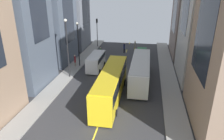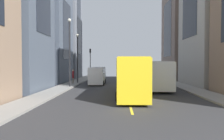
# 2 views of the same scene
# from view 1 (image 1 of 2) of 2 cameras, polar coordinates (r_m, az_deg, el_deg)

# --- Properties ---
(ground_plane) EXTENTS (42.25, 42.25, 0.00)m
(ground_plane) POSITION_cam_1_polar(r_m,az_deg,el_deg) (32.93, 1.37, -1.71)
(ground_plane) COLOR #333335
(sidewalk_west) EXTENTS (2.48, 44.00, 0.15)m
(sidewalk_west) POSITION_cam_1_polar(r_m,az_deg,el_deg) (32.80, 15.14, -2.47)
(sidewalk_west) COLOR gray
(sidewalk_west) RESTS_ON ground
(sidewalk_east) EXTENTS (2.48, 44.00, 0.15)m
(sidewalk_east) POSITION_cam_1_polar(r_m,az_deg,el_deg) (34.84, -11.57, -0.68)
(sidewalk_east) COLOR gray
(sidewalk_east) RESTS_ON ground
(lane_stripe_0) EXTENTS (0.16, 2.00, 0.01)m
(lane_stripe_0) POSITION_cam_1_polar(r_m,az_deg,el_deg) (52.73, 4.79, 7.31)
(lane_stripe_0) COLOR yellow
(lane_stripe_0) RESTS_ON ground
(lane_stripe_1) EXTENTS (0.16, 2.00, 0.01)m
(lane_stripe_1) POSITION_cam_1_polar(r_m,az_deg,el_deg) (46.01, 3.97, 5.17)
(lane_stripe_1) COLOR yellow
(lane_stripe_1) RESTS_ON ground
(lane_stripe_2) EXTENTS (0.16, 2.00, 0.01)m
(lane_stripe_2) POSITION_cam_1_polar(r_m,az_deg,el_deg) (39.39, 2.88, 2.30)
(lane_stripe_2) COLOR yellow
(lane_stripe_2) RESTS_ON ground
(lane_stripe_3) EXTENTS (0.16, 2.00, 0.01)m
(lane_stripe_3) POSITION_cam_1_polar(r_m,az_deg,el_deg) (32.93, 1.37, -1.70)
(lane_stripe_3) COLOR yellow
(lane_stripe_3) RESTS_ON ground
(lane_stripe_4) EXTENTS (0.16, 2.00, 0.01)m
(lane_stripe_4) POSITION_cam_1_polar(r_m,az_deg,el_deg) (26.74, -0.88, -7.61)
(lane_stripe_4) COLOR yellow
(lane_stripe_4) RESTS_ON ground
(lane_stripe_5) EXTENTS (0.16, 2.00, 0.01)m
(lane_stripe_5) POSITION_cam_1_polar(r_m,az_deg,el_deg) (21.06, -4.56, -16.84)
(lane_stripe_5) COLOR yellow
(lane_stripe_5) RESTS_ON ground
(building_west_0) EXTENTS (6.67, 10.74, 20.52)m
(building_west_0) POSITION_cam_1_polar(r_m,az_deg,el_deg) (44.78, 21.36, 16.72)
(building_west_0) COLOR #7A665B
(building_west_0) RESTS_ON ground
(building_east_1) EXTENTS (7.06, 8.57, 17.04)m
(building_east_1) POSITION_cam_1_polar(r_m,az_deg,el_deg) (39.47, -16.60, 14.22)
(building_east_1) COLOR #4C5666
(building_east_1) RESTS_ON ground
(city_bus_white) EXTENTS (2.80, 11.91, 3.35)m
(city_bus_white) POSITION_cam_1_polar(r_m,az_deg,el_deg) (30.68, 7.71, 0.33)
(city_bus_white) COLOR silver
(city_bus_white) RESTS_ON ground
(streetcar_yellow) EXTENTS (2.70, 12.82, 3.59)m
(streetcar_yellow) POSITION_cam_1_polar(r_m,az_deg,el_deg) (25.92, -0.26, -3.34)
(streetcar_yellow) COLOR yellow
(streetcar_yellow) RESTS_ON ground
(delivery_van_white) EXTENTS (2.25, 6.06, 2.58)m
(delivery_van_white) POSITION_cam_1_polar(r_m,az_deg,el_deg) (35.42, -4.39, 2.59)
(delivery_van_white) COLOR white
(delivery_van_white) RESTS_ON ground
(car_green_0) EXTENTS (2.05, 4.43, 1.51)m
(car_green_0) POSITION_cam_1_polar(r_m,az_deg,el_deg) (41.85, 8.04, 4.58)
(car_green_0) COLOR #1E7238
(car_green_0) RESTS_ON ground
(pedestrian_crossing_mid) EXTENTS (0.38, 0.38, 2.10)m
(pedestrian_crossing_mid) POSITION_cam_1_polar(r_m,az_deg,el_deg) (44.57, 3.34, 6.12)
(pedestrian_crossing_mid) COLOR black
(pedestrian_crossing_mid) RESTS_ON ground
(pedestrian_waiting_curb) EXTENTS (0.29, 0.29, 2.13)m
(pedestrian_waiting_curb) POSITION_cam_1_polar(r_m,az_deg,el_deg) (41.38, -3.11, 4.96)
(pedestrian_waiting_curb) COLOR gold
(pedestrian_waiting_curb) RESTS_ON ground
(pedestrian_crossing_near) EXTENTS (0.29, 0.29, 2.09)m
(pedestrian_crossing_near) POSITION_cam_1_polar(r_m,az_deg,el_deg) (36.70, -10.03, 2.64)
(pedestrian_crossing_near) COLOR gray
(pedestrian_crossing_near) RESTS_ON ground
(pedestrian_walking_far) EXTENTS (0.31, 0.31, 2.23)m
(pedestrian_walking_far) POSITION_cam_1_polar(r_m,az_deg,el_deg) (46.03, 6.24, 6.64)
(pedestrian_walking_far) COLOR gold
(pedestrian_walking_far) RESTS_ON ground
(traffic_light_near_corner) EXTENTS (0.32, 0.44, 6.31)m
(traffic_light_near_corner) POSITION_cam_1_polar(r_m,az_deg,el_deg) (48.36, -4.09, 11.47)
(traffic_light_near_corner) COLOR black
(traffic_light_near_corner) RESTS_ON ground
(streetlamp_near) EXTENTS (0.44, 0.44, 8.78)m
(streetlamp_near) POSITION_cam_1_polar(r_m,az_deg,el_deg) (31.45, -12.09, 7.05)
(streetlamp_near) COLOR black
(streetlamp_near) RESTS_ON ground
(streetlamp_far) EXTENTS (0.44, 0.44, 7.55)m
(streetlamp_far) POSITION_cam_1_polar(r_m,az_deg,el_deg) (36.04, -9.21, 8.04)
(streetlamp_far) COLOR black
(streetlamp_far) RESTS_ON ground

